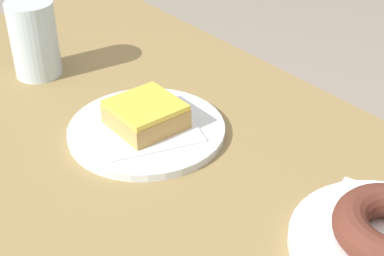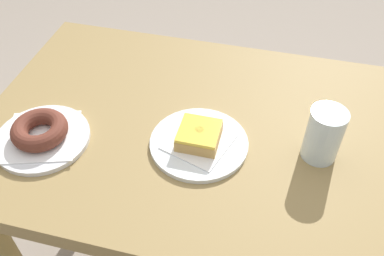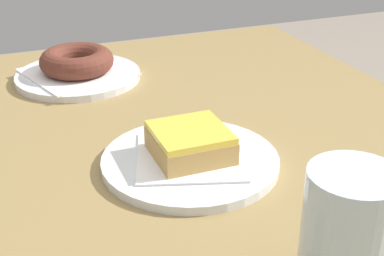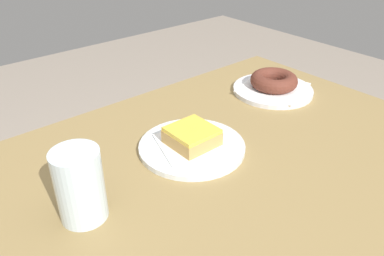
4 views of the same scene
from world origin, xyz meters
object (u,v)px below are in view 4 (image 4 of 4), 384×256
at_px(plate_chocolate_ring, 273,90).
at_px(plate_glazed_square, 192,147).
at_px(donut_chocolate_ring, 274,80).
at_px(donut_glazed_square, 192,136).
at_px(water_glass, 80,185).

distance_m(plate_chocolate_ring, plate_glazed_square, 0.37).
height_order(plate_chocolate_ring, donut_chocolate_ring, donut_chocolate_ring).
bearing_deg(donut_glazed_square, water_glass, -171.99).
bearing_deg(plate_chocolate_ring, donut_glazed_square, -168.27).
distance_m(plate_glazed_square, donut_glazed_square, 0.03).
height_order(plate_glazed_square, water_glass, water_glass).
relative_size(donut_chocolate_ring, water_glass, 1.01).
bearing_deg(water_glass, plate_glazed_square, 8.01).
xyz_separation_m(plate_chocolate_ring, donut_glazed_square, (-0.36, -0.07, 0.03)).
relative_size(donut_chocolate_ring, plate_glazed_square, 0.57).
bearing_deg(donut_glazed_square, donut_chocolate_ring, 11.73).
relative_size(donut_glazed_square, water_glass, 0.72).
distance_m(donut_chocolate_ring, plate_glazed_square, 0.37).
distance_m(donut_glazed_square, water_glass, 0.27).
relative_size(plate_glazed_square, donut_glazed_square, 2.45).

